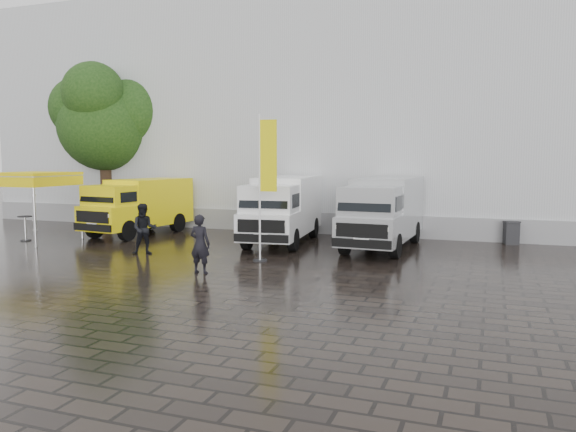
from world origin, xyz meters
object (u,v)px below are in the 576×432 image
wheelie_bin (511,233)px  person_front (200,244)px  person_tent (144,229)px  van_silver (383,213)px  van_white (283,210)px  flagpole (265,180)px  cocktail_table (25,228)px  van_yellow (138,207)px  canopy_tent (31,177)px

wheelie_bin → person_front: size_ratio=0.52×
person_tent → van_silver: bearing=-3.0°
van_white → flagpole: flagpole is taller
van_silver → person_front: (-4.40, -6.78, -0.47)m
person_tent → cocktail_table: bearing=139.3°
person_front → person_tent: person_tent is taller
van_yellow → wheelie_bin: (16.25, 2.78, -0.80)m
van_white → person_front: 6.80m
canopy_tent → cocktail_table: (-0.40, -0.07, -2.20)m
van_silver → cocktail_table: size_ratio=5.93×
wheelie_bin → person_tent: size_ratio=0.51×
wheelie_bin → person_front: person_front is taller
flagpole → wheelie_bin: (8.12, 7.07, -2.34)m
van_white → cocktail_table: 11.16m
cocktail_table → person_front: (10.44, -3.47, 0.38)m
van_yellow → person_front: size_ratio=3.03×
canopy_tent → flagpole: size_ratio=0.59×
canopy_tent → person_front: (10.04, -3.54, -1.82)m
wheelie_bin → person_tent: 14.78m
canopy_tent → cocktail_table: bearing=-170.3°
cocktail_table → wheelie_bin: bearing=17.4°
van_yellow → van_silver: (11.43, -0.06, 0.10)m
van_silver → cocktail_table: bearing=-165.1°
van_yellow → wheelie_bin: 16.51m
van_yellow → flagpole: (8.13, -4.29, 1.54)m
van_silver → cocktail_table: 15.23m
van_yellow → canopy_tent: (-3.01, -3.30, 1.46)m
van_white → canopy_tent: size_ratio=2.15×
wheelie_bin → person_front: bearing=-147.1°
van_silver → canopy_tent: size_ratio=2.16×
flagpole → wheelie_bin: bearing=41.1°
flagpole → cocktail_table: 11.81m
van_white → person_tent: 5.86m
van_silver → wheelie_bin: (4.82, 2.84, -0.90)m
van_white → wheelie_bin: (9.04, 2.84, -0.89)m
van_silver → wheelie_bin: bearing=32.8°
cocktail_table → person_front: 11.01m
van_silver → flagpole: bearing=-125.6°
van_white → person_front: van_white is taller
canopy_tent → wheelie_bin: 20.33m
van_yellow → person_tent: size_ratio=2.95×
van_yellow → person_front: 9.81m
van_white → flagpole: (0.92, -4.23, 1.45)m
flagpole → cocktail_table: flagpole is taller
van_yellow → van_white: size_ratio=0.88×
cocktail_table → person_tent: (6.78, -1.08, 0.40)m
van_silver → person_tent: bearing=-149.1°
canopy_tent → flagpole: 11.19m
van_white → flagpole: size_ratio=1.26×
flagpole → person_front: 3.37m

